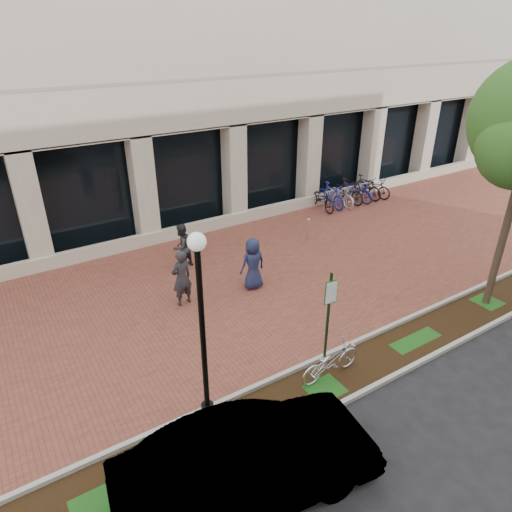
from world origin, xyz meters
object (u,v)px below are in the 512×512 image
bike_rack_cluster (348,192)px  parking_sign (329,312)px  pedestrian_left (182,278)px  pedestrian_mid (182,247)px  pedestrian_right (253,264)px  lamppost (202,322)px  locked_bicycle (330,361)px  bollard (308,229)px  sedan_near_curb (250,464)px

bike_rack_cluster → parking_sign: bearing=-136.1°
pedestrian_left → pedestrian_mid: size_ratio=1.10×
pedestrian_mid → pedestrian_right: bearing=93.9°
lamppost → locked_bicycle: bearing=-8.7°
locked_bicycle → pedestrian_right: (0.65, 4.64, 0.41)m
lamppost → locked_bicycle: lamppost is taller
parking_sign → pedestrian_left: parking_sign is taller
lamppost → pedestrian_left: (1.41, 4.46, -1.60)m
parking_sign → pedestrian_left: 5.07m
lamppost → pedestrian_left: lamppost is taller
bike_rack_cluster → pedestrian_mid: bearing=-170.0°
lamppost → locked_bicycle: (3.12, -0.48, -2.05)m
locked_bicycle → bollard: (4.44, 6.58, 0.03)m
bike_rack_cluster → lamppost: bearing=-145.5°
pedestrian_left → bollard: 6.38m
pedestrian_mid → pedestrian_right: (1.40, -2.48, 0.04)m
pedestrian_right → pedestrian_left: bearing=-6.1°
bike_rack_cluster → sedan_near_curb: sedan_near_curb is taller
locked_bicycle → bike_rack_cluster: bearing=-45.5°
locked_bicycle → bollard: 7.94m
locked_bicycle → pedestrian_mid: bearing=4.7°
parking_sign → lamppost: bearing=-178.6°
locked_bicycle → sedan_near_curb: 3.74m
parking_sign → lamppost: 3.25m
parking_sign → lamppost: size_ratio=0.63×
bollard → sedan_near_curb: sedan_near_curb is taller
parking_sign → pedestrian_right: parking_sign is taller
pedestrian_left → pedestrian_mid: pedestrian_left is taller
lamppost → bollard: 9.93m
pedestrian_mid → pedestrian_right: 2.85m
locked_bicycle → lamppost: bearing=80.0°
parking_sign → locked_bicycle: (-0.03, -0.25, -1.29)m
locked_bicycle → bike_rack_cluster: 12.57m
pedestrian_mid → bike_rack_cluster: size_ratio=0.39×
locked_bicycle → pedestrian_right: bearing=-9.2°
bollard → bike_rack_cluster: bearing=29.1°
pedestrian_mid → bike_rack_cluster: bearing=165.6°
bike_rack_cluster → sedan_near_curb: (-12.11, -10.66, 0.25)m
parking_sign → bollard: size_ratio=2.93×
locked_bicycle → pedestrian_mid: size_ratio=1.05×
parking_sign → sedan_near_curb: 3.98m
locked_bicycle → sedan_near_curb: size_ratio=0.36×
pedestrian_mid → bollard: size_ratio=1.75×
parking_sign → pedestrian_mid: size_ratio=1.67×
lamppost → locked_bicycle: 3.77m
pedestrian_right → bollard: size_ratio=1.83×
lamppost → sedan_near_curb: 2.76m
lamppost → pedestrian_right: (3.77, 4.16, -1.64)m
pedestrian_mid → sedan_near_curb: pedestrian_mid is taller
pedestrian_left → bollard: bearing=-172.6°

